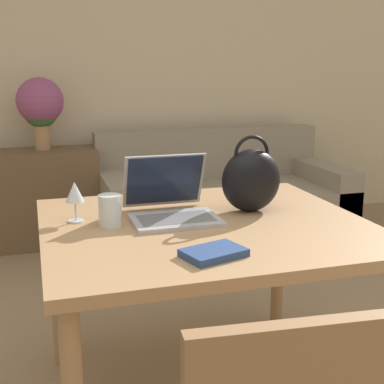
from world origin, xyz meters
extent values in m
cube|color=beige|center=(0.00, 3.26, 1.35)|extent=(10.00, 0.06, 2.70)
cube|color=#A87F56|center=(0.03, 0.69, 0.74)|extent=(1.19, 1.06, 0.04)
cylinder|color=#A87F56|center=(-0.50, 1.16, 0.36)|extent=(0.06, 0.06, 0.72)
cylinder|color=#A87F56|center=(0.57, 1.16, 0.36)|extent=(0.06, 0.06, 0.72)
cube|color=gray|center=(0.81, 2.62, 0.21)|extent=(1.85, 0.95, 0.42)
cube|color=gray|center=(0.81, 3.00, 0.62)|extent=(1.85, 0.20, 0.40)
cube|color=gray|center=(-0.02, 2.62, 0.28)|extent=(0.20, 0.95, 0.56)
cube|color=gray|center=(1.63, 2.62, 0.28)|extent=(0.20, 0.95, 0.56)
cube|color=brown|center=(-0.64, 2.91, 0.36)|extent=(1.06, 0.40, 0.72)
cube|color=#ADADB2|center=(-0.07, 0.73, 0.77)|extent=(0.32, 0.24, 0.02)
cube|color=slate|center=(-0.07, 0.72, 0.78)|extent=(0.28, 0.15, 0.00)
cube|color=#ADADB2|center=(-0.07, 0.90, 0.88)|extent=(0.32, 0.10, 0.22)
cube|color=#19233D|center=(-0.07, 0.89, 0.88)|extent=(0.30, 0.09, 0.20)
cylinder|color=silver|center=(-0.31, 0.75, 0.82)|extent=(0.08, 0.08, 0.12)
cylinder|color=silver|center=(-0.43, 0.84, 0.76)|extent=(0.06, 0.06, 0.01)
cylinder|color=silver|center=(-0.43, 0.84, 0.80)|extent=(0.01, 0.01, 0.07)
cone|color=silver|center=(-0.43, 0.84, 0.87)|extent=(0.07, 0.07, 0.08)
ellipsoid|color=black|center=(0.25, 0.79, 0.88)|extent=(0.24, 0.16, 0.25)
torus|color=black|center=(0.25, 0.79, 0.99)|extent=(0.15, 0.01, 0.15)
cylinder|color=tan|center=(-0.49, 2.95, 0.83)|extent=(0.11, 0.11, 0.23)
sphere|color=#3D6B38|center=(-0.49, 2.95, 1.00)|extent=(0.25, 0.25, 0.25)
sphere|color=#994C7F|center=(-0.49, 2.95, 1.07)|extent=(0.34, 0.34, 0.34)
cube|color=navy|center=(-0.06, 0.34, 0.77)|extent=(0.21, 0.17, 0.02)
camera|label=1|loc=(-0.56, -1.12, 1.33)|focal=50.00mm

